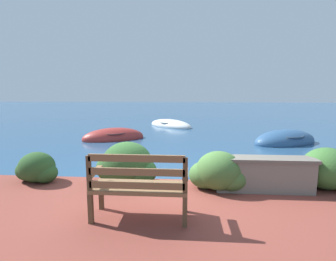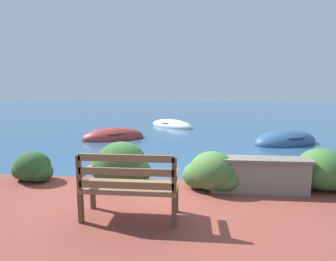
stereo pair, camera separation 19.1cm
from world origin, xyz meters
The scene contains 10 objects.
ground_plane centered at (0.00, 0.00, 0.00)m, with size 80.00×80.00×0.00m.
park_bench centered at (-0.33, -1.63, 0.70)m, with size 1.29×0.48×0.93m.
stone_wall centered at (1.62, -0.48, 0.52)m, with size 1.69×0.39×0.59m.
hedge_clump_far_left centered at (-2.53, -0.32, 0.47)m, with size 0.84×0.60×0.57m.
hedge_clump_left centered at (-0.81, -0.30, 0.56)m, with size 1.16×0.83×0.79m.
hedge_clump_centre centered at (0.84, -0.46, 0.51)m, with size 1.00×0.72×0.68m.
hedge_clump_right centered at (2.73, -0.28, 0.54)m, with size 1.07×0.77×0.73m.
rowboat_nearest centered at (3.91, 4.88, 0.08)m, with size 2.86×2.22×0.90m.
rowboat_mid centered at (-2.63, 5.23, 0.07)m, with size 2.68×2.09×0.81m.
rowboat_far centered at (-0.61, 9.30, 0.06)m, with size 2.94×2.87×0.66m.
Camera 1 is at (0.30, -4.89, 1.92)m, focal length 28.00 mm.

